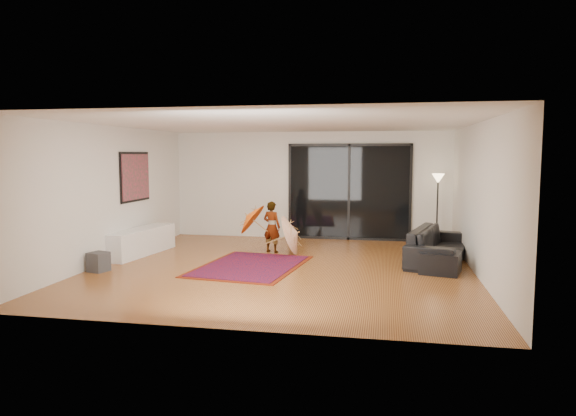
% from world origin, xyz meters
% --- Properties ---
extents(floor, '(7.00, 7.00, 0.00)m').
position_xyz_m(floor, '(0.00, 0.00, 0.00)').
color(floor, '#AD692F').
rests_on(floor, ground).
extents(ceiling, '(7.00, 7.00, 0.00)m').
position_xyz_m(ceiling, '(0.00, 0.00, 2.70)').
color(ceiling, white).
rests_on(ceiling, wall_back).
extents(wall_back, '(7.00, 0.00, 7.00)m').
position_xyz_m(wall_back, '(0.00, 3.50, 1.35)').
color(wall_back, silver).
rests_on(wall_back, floor).
extents(wall_front, '(7.00, 0.00, 7.00)m').
position_xyz_m(wall_front, '(0.00, -3.50, 1.35)').
color(wall_front, silver).
rests_on(wall_front, floor).
extents(wall_left, '(0.00, 7.00, 7.00)m').
position_xyz_m(wall_left, '(-3.50, 0.00, 1.35)').
color(wall_left, silver).
rests_on(wall_left, floor).
extents(wall_right, '(0.00, 7.00, 7.00)m').
position_xyz_m(wall_right, '(3.50, 0.00, 1.35)').
color(wall_right, silver).
rests_on(wall_right, floor).
extents(sliding_door, '(3.06, 0.07, 2.40)m').
position_xyz_m(sliding_door, '(1.00, 3.47, 1.20)').
color(sliding_door, black).
rests_on(sliding_door, wall_back).
extents(painting, '(0.04, 1.28, 1.08)m').
position_xyz_m(painting, '(-3.46, 1.00, 1.65)').
color(painting, black).
rests_on(painting, wall_left).
extents(media_console, '(0.75, 2.05, 0.56)m').
position_xyz_m(media_console, '(-3.25, 0.72, 0.28)').
color(media_console, white).
rests_on(media_console, floor).
extents(speaker, '(0.38, 0.38, 0.35)m').
position_xyz_m(speaker, '(-3.25, -0.93, 0.18)').
color(speaker, '#424244').
rests_on(speaker, floor).
extents(persian_rug, '(2.11, 2.72, 0.02)m').
position_xyz_m(persian_rug, '(-0.62, -0.01, 0.01)').
color(persian_rug, '#5F1908').
rests_on(persian_rug, floor).
extents(sofa, '(1.48, 2.48, 0.68)m').
position_xyz_m(sofa, '(2.95, 1.08, 0.34)').
color(sofa, black).
rests_on(sofa, floor).
extents(ottoman, '(0.81, 0.81, 0.38)m').
position_xyz_m(ottoman, '(2.89, 0.11, 0.19)').
color(ottoman, black).
rests_on(ottoman, floor).
extents(floor_lamp, '(0.29, 0.29, 1.69)m').
position_xyz_m(floor_lamp, '(3.10, 3.09, 1.33)').
color(floor_lamp, black).
rests_on(floor_lamp, floor).
extents(child, '(0.47, 0.38, 1.12)m').
position_xyz_m(child, '(-0.53, 1.48, 0.56)').
color(child, '#999999').
rests_on(child, floor).
extents(parasol_orange, '(0.61, 0.79, 0.86)m').
position_xyz_m(parasol_orange, '(-1.08, 1.43, 0.73)').
color(parasol_orange, '#F65D0C').
rests_on(parasol_orange, child).
extents(parasol_white, '(0.52, 0.87, 0.92)m').
position_xyz_m(parasol_white, '(0.07, 1.33, 0.50)').
color(parasol_white, white).
rests_on(parasol_white, floor).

